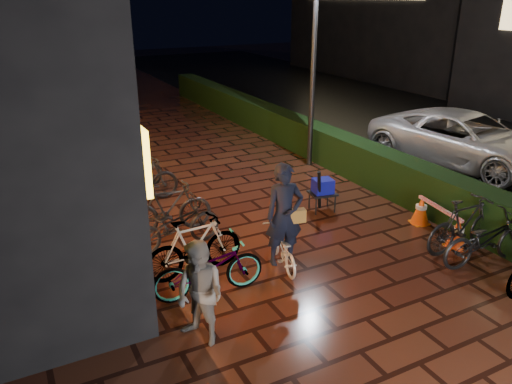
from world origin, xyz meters
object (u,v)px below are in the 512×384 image
traffic_barrier (438,221)px  cart_assembly (322,188)px  cyclist (283,230)px  bystander_person (200,294)px  van (465,139)px

traffic_barrier → cart_assembly: bearing=123.8°
cyclist → traffic_barrier: 3.52m
cyclist → traffic_barrier: bearing=-5.6°
bystander_person → van: bystander_person is taller
cyclist → van: bearing=19.2°
bystander_person → traffic_barrier: (5.55, 0.92, -0.47)m
bystander_person → van: 10.38m
traffic_barrier → cart_assembly: 2.55m
bystander_person → cyclist: cyclist is taller
bystander_person → traffic_barrier: 5.64m
van → traffic_barrier: 5.07m
bystander_person → traffic_barrier: size_ratio=1.01×
cyclist → traffic_barrier: cyclist is taller
traffic_barrier → cart_assembly: (-1.41, 2.11, 0.25)m
cyclist → cart_assembly: bearing=40.6°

